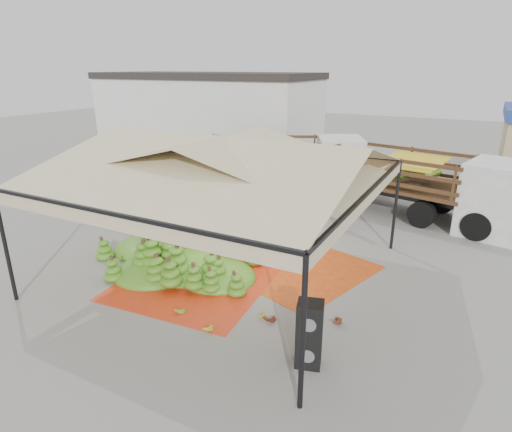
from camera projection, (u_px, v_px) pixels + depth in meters
The scene contains 17 objects.
ground at pixel (227, 271), 12.77m from camera, with size 90.00×90.00×0.00m, color slate.
canopy_tent at pixel (224, 162), 11.68m from camera, with size 8.10×8.10×4.00m.
building_white at pixel (208, 116), 27.96m from camera, with size 14.30×6.30×5.40m.
tarp_left at pixel (193, 283), 12.02m from camera, with size 3.98×3.79×0.01m, color red.
tarp_right at pixel (298, 268), 12.92m from camera, with size 3.69×3.87×0.01m, color #CC5613.
banana_heap at pixel (181, 246), 13.00m from camera, with size 5.61×4.61×1.20m, color #397D1A.
hand_yellow_a at pixel (260, 314), 10.40m from camera, with size 0.38×0.31×0.17m, color #BF8D26.
hand_yellow_b at pixel (206, 325), 9.89m from camera, with size 0.45×0.37×0.21m, color gold.
hand_red_a at pixel (269, 316), 10.26m from camera, with size 0.46×0.38×0.21m, color #532312.
hand_red_b at pixel (334, 319), 10.14m from camera, with size 0.48×0.40×0.22m, color #612916.
hand_green at pixel (180, 308), 10.62m from camera, with size 0.38×0.31×0.17m, color #487618.
hanging_bunches at pixel (305, 200), 10.64m from camera, with size 1.74×0.24×0.20m.
speaker_stack at pixel (309, 334), 8.54m from camera, with size 0.62×0.58×1.43m.
banana_leaves at pixel (165, 236), 15.37m from camera, with size 0.96×1.36×3.70m, color #346D1D, non-canonical shape.
vendor at pixel (344, 206), 15.71m from camera, with size 0.68×0.45×1.86m, color gray.
truck_left at pixel (289, 158), 20.63m from camera, with size 7.89×5.47×2.58m.
truck_right at pixel (428, 179), 16.71m from camera, with size 7.98×4.25×2.60m.
Camera 1 is at (6.16, -9.76, 5.78)m, focal length 30.00 mm.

